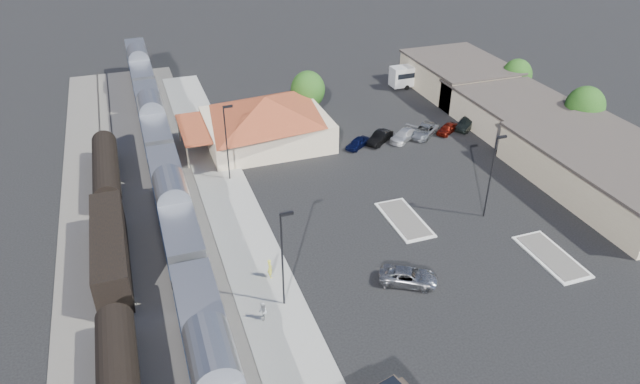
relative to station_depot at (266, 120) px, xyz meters
name	(u,v)px	position (x,y,z in m)	size (l,w,h in m)	color
ground	(376,239)	(4.56, -24.00, -3.13)	(280.00, 280.00, 0.00)	black
railbed	(145,235)	(-16.44, -16.00, -3.07)	(16.00, 100.00, 0.12)	#4C4944
platform	(241,228)	(-7.44, -18.00, -3.04)	(5.50, 92.00, 0.18)	gray
passenger_train	(175,215)	(-13.44, -17.91, -0.26)	(3.00, 104.00, 5.55)	silver
freight_cars	(111,251)	(-19.44, -20.36, -1.21)	(2.80, 46.00, 4.00)	black
station_depot	(266,120)	(0.00, 0.00, 0.00)	(18.35, 12.24, 6.20)	#CAB494
buildings_east	(531,121)	(32.56, -9.72, -0.86)	(14.40, 51.40, 4.80)	#C6B28C
traffic_island_south	(404,219)	(8.56, -22.00, -3.03)	(3.30, 7.50, 0.21)	silver
traffic_island_north	(551,256)	(18.56, -32.00, -3.03)	(3.30, 7.50, 0.21)	silver
lamp_plat_s	(283,253)	(-6.34, -30.00, 2.21)	(1.08, 0.25, 9.00)	black
lamp_plat_n	(227,137)	(-6.34, -8.00, 2.21)	(1.08, 0.25, 9.00)	black
lamp_lot	(492,170)	(16.66, -24.00, 2.21)	(1.08, 0.25, 9.00)	black
tree_east_b	(585,107)	(38.56, -12.00, 1.09)	(4.94, 4.94, 6.96)	#382314
tree_east_c	(517,75)	(38.56, 2.00, 0.63)	(4.41, 4.41, 6.21)	#382314
tree_depot	(308,90)	(7.56, 6.00, 0.89)	(4.71, 4.71, 6.63)	#382314
suv	(409,277)	(4.44, -30.91, -2.43)	(2.34, 5.06, 1.41)	gray
coach_bus	(422,73)	(28.56, 12.00, -1.16)	(10.71, 2.56, 3.42)	white
person_a	(270,268)	(-6.63, -26.34, -2.02)	(0.68, 0.44, 1.86)	#DAD644
person_b	(263,312)	(-8.53, -31.25, -2.14)	(0.79, 0.61, 1.62)	white
parked_car_a	(357,143)	(10.38, -5.21, -2.50)	(1.50, 3.73, 1.27)	#0B123B
parked_car_b	(380,138)	(13.58, -4.91, -2.40)	(1.56, 4.47, 1.47)	black
parked_car_c	(403,135)	(16.78, -5.21, -2.44)	(1.92, 4.73, 1.37)	silver
parked_car_d	(425,131)	(19.98, -4.91, -2.41)	(2.40, 5.21, 1.45)	gray
parked_car_e	(447,129)	(23.18, -5.21, -2.49)	(1.51, 3.76, 1.28)	maroon
parked_car_f	(467,124)	(26.38, -4.91, -2.39)	(1.56, 4.49, 1.48)	black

